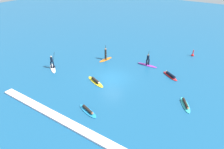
% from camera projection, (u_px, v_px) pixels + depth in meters
% --- Properties ---
extents(ground_plane, '(120.00, 120.00, 0.00)m').
position_uv_depth(ground_plane, '(112.00, 78.00, 27.47)').
color(ground_plane, '#195684').
rests_on(ground_plane, ground).
extents(surfer_on_teal_board, '(2.09, 2.66, 0.39)m').
position_uv_depth(surfer_on_teal_board, '(185.00, 104.00, 22.36)').
color(surfer_on_teal_board, '#33C6CC').
rests_on(surfer_on_teal_board, ground_plane).
extents(surfer_on_white_board, '(2.95, 2.26, 2.31)m').
position_uv_depth(surfer_on_white_board, '(52.00, 65.00, 29.55)').
color(surfer_on_white_board, white).
rests_on(surfer_on_white_board, ground_plane).
extents(surfer_on_yellow_board, '(3.29, 1.83, 0.42)m').
position_uv_depth(surfer_on_yellow_board, '(96.00, 81.00, 26.49)').
color(surfer_on_yellow_board, yellow).
rests_on(surfer_on_yellow_board, ground_plane).
extents(surfer_on_orange_board, '(1.04, 2.54, 2.22)m').
position_uv_depth(surfer_on_orange_board, '(106.00, 57.00, 32.06)').
color(surfer_on_orange_board, orange).
rests_on(surfer_on_orange_board, ground_plane).
extents(surfer_on_purple_board, '(2.94, 0.79, 2.03)m').
position_uv_depth(surfer_on_purple_board, '(148.00, 62.00, 30.41)').
color(surfer_on_purple_board, purple).
rests_on(surfer_on_purple_board, ground_plane).
extents(surfer_on_blue_board, '(2.83, 1.46, 0.39)m').
position_uv_depth(surfer_on_blue_board, '(88.00, 110.00, 21.45)').
color(surfer_on_blue_board, '#1E8CD1').
rests_on(surfer_on_blue_board, ground_plane).
extents(surfer_on_red_board, '(2.66, 1.98, 0.45)m').
position_uv_depth(surfer_on_red_board, '(170.00, 75.00, 27.72)').
color(surfer_on_red_board, red).
rests_on(surfer_on_red_board, ground_plane).
extents(marker_buoy, '(0.43, 0.43, 1.07)m').
position_uv_depth(marker_buoy, '(193.00, 55.00, 33.47)').
color(marker_buoy, red).
rests_on(marker_buoy, ground_plane).
extents(wave_crest, '(15.91, 0.90, 0.18)m').
position_uv_depth(wave_crest, '(56.00, 117.00, 20.68)').
color(wave_crest, white).
rests_on(wave_crest, ground_plane).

